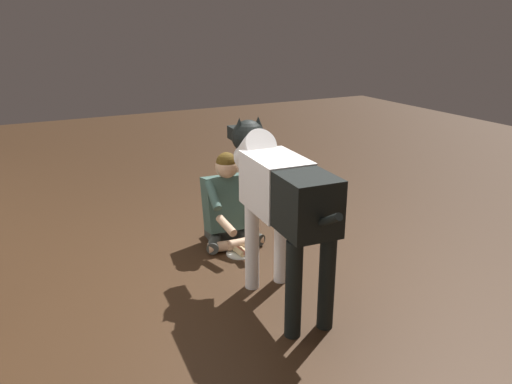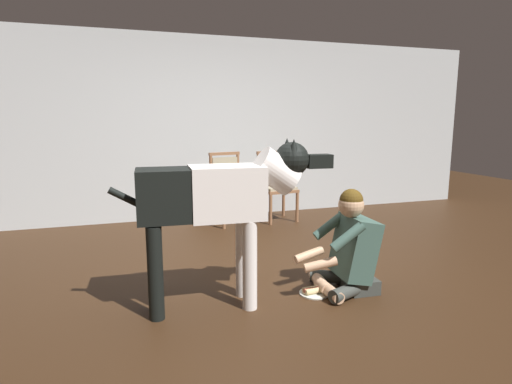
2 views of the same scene
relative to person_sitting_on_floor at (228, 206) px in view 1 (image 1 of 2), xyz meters
name	(u,v)px [view 1 (image 1 of 2)]	position (x,y,z in m)	size (l,w,h in m)	color
ground_plane	(203,280)	(-0.60, 0.49, -0.36)	(15.44, 15.44, 0.00)	#352112
person_sitting_on_floor	(228,206)	(0.00, 0.00, 0.00)	(0.68, 0.58, 0.87)	#393D39
large_dog	(279,192)	(-1.09, 0.07, 0.48)	(1.69, 0.41, 1.29)	white
hot_dog_on_plate	(240,251)	(-0.30, 0.02, -0.33)	(0.25, 0.25, 0.06)	silver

